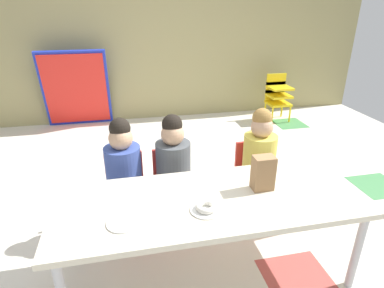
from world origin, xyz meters
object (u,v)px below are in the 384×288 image
(seated_child_far_right, at_px, (259,153))
(donut_powdered_on_plate, at_px, (206,207))
(craft_table, at_px, (211,205))
(paper_bag_brown, at_px, (263,173))
(paper_plate_near_edge, at_px, (206,210))
(seated_child_near_camera, at_px, (123,166))
(folded_activity_table, at_px, (76,89))
(seated_child_middle_seat, at_px, (173,161))
(kid_chair_yellow_stack, at_px, (278,94))
(paper_plate_center_table, at_px, (123,222))

(seated_child_far_right, bearing_deg, donut_powdered_on_plate, -131.45)
(craft_table, bearing_deg, donut_powdered_on_plate, -118.04)
(paper_bag_brown, distance_m, paper_plate_near_edge, 0.44)
(paper_bag_brown, bearing_deg, seated_child_far_right, 68.38)
(seated_child_near_camera, xyz_separation_m, folded_activity_table, (-0.61, 2.50, -0.02))
(paper_bag_brown, bearing_deg, paper_plate_near_edge, -159.01)
(craft_table, relative_size, seated_child_far_right, 2.00)
(seated_child_middle_seat, xyz_separation_m, paper_bag_brown, (0.48, -0.54, 0.14))
(donut_powdered_on_plate, bearing_deg, craft_table, 61.96)
(kid_chair_yellow_stack, bearing_deg, seated_child_middle_seat, -131.49)
(paper_plate_center_table, bearing_deg, paper_plate_near_edge, 2.08)
(seated_child_far_right, xyz_separation_m, paper_plate_near_edge, (-0.61, -0.69, 0.03))
(folded_activity_table, distance_m, donut_powdered_on_plate, 3.36)
(paper_plate_near_edge, bearing_deg, donut_powdered_on_plate, 0.00)
(craft_table, relative_size, paper_plate_center_table, 10.21)
(kid_chair_yellow_stack, height_order, folded_activity_table, folded_activity_table)
(seated_child_middle_seat, bearing_deg, seated_child_far_right, 0.00)
(seated_child_far_right, xyz_separation_m, donut_powdered_on_plate, (-0.61, -0.69, 0.05))
(donut_powdered_on_plate, bearing_deg, seated_child_near_camera, 122.76)
(paper_bag_brown, height_order, donut_powdered_on_plate, paper_bag_brown)
(paper_plate_center_table, bearing_deg, seated_child_far_right, 33.62)
(seated_child_middle_seat, bearing_deg, donut_powdered_on_plate, -83.58)
(seated_child_middle_seat, relative_size, paper_plate_center_table, 5.10)
(folded_activity_table, distance_m, paper_plate_near_edge, 3.36)
(seated_child_near_camera, bearing_deg, seated_child_far_right, -0.00)
(donut_powdered_on_plate, bearing_deg, paper_plate_center_table, -177.92)
(donut_powdered_on_plate, bearing_deg, paper_plate_near_edge, 0.00)
(paper_plate_center_table, bearing_deg, paper_bag_brown, 11.22)
(kid_chair_yellow_stack, distance_m, donut_powdered_on_plate, 3.41)
(seated_child_far_right, xyz_separation_m, paper_bag_brown, (-0.21, -0.54, 0.14))
(craft_table, distance_m, seated_child_middle_seat, 0.60)
(kid_chair_yellow_stack, bearing_deg, craft_table, -122.95)
(seated_child_middle_seat, height_order, seated_child_far_right, same)
(kid_chair_yellow_stack, height_order, donut_powdered_on_plate, kid_chair_yellow_stack)
(seated_child_middle_seat, height_order, donut_powdered_on_plate, seated_child_middle_seat)
(seated_child_far_right, xyz_separation_m, kid_chair_yellow_stack, (1.23, 2.17, -0.16))
(seated_child_far_right, xyz_separation_m, paper_plate_center_table, (-1.07, -0.71, 0.03))
(folded_activity_table, bearing_deg, donut_powdered_on_plate, -71.75)
(folded_activity_table, relative_size, paper_plate_center_table, 6.04)
(seated_child_near_camera, height_order, kid_chair_yellow_stack, seated_child_near_camera)
(folded_activity_table, xyz_separation_m, donut_powdered_on_plate, (1.05, -3.19, 0.07))
(folded_activity_table, relative_size, paper_plate_near_edge, 6.04)
(paper_bag_brown, bearing_deg, folded_activity_table, 115.50)
(seated_child_middle_seat, relative_size, kid_chair_yellow_stack, 1.35)
(seated_child_near_camera, xyz_separation_m, paper_plate_center_table, (-0.01, -0.71, 0.03))
(folded_activity_table, distance_m, paper_bag_brown, 3.37)
(seated_child_middle_seat, distance_m, paper_bag_brown, 0.73)
(paper_bag_brown, xyz_separation_m, paper_plate_center_table, (-0.85, -0.17, -0.11))
(seated_child_near_camera, xyz_separation_m, seated_child_middle_seat, (0.37, -0.00, 0.00))
(folded_activity_table, distance_m, paper_plate_center_table, 3.26)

